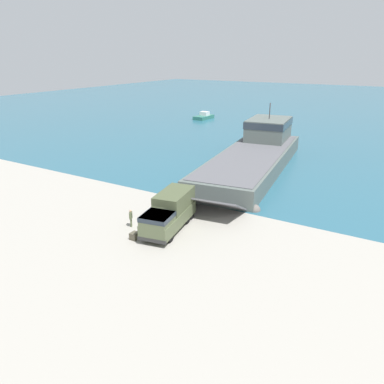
% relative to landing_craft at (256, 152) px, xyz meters
% --- Properties ---
extents(ground_plane, '(240.00, 240.00, 0.00)m').
position_rel_landing_craft_xyz_m(ground_plane, '(0.13, -24.08, -1.95)').
color(ground_plane, '#9E998E').
extents(water_surface, '(240.00, 180.00, 0.01)m').
position_rel_landing_craft_xyz_m(water_surface, '(0.13, 73.20, -1.95)').
color(water_surface, '#285B70').
rests_on(water_surface, ground_plane).
extents(landing_craft, '(11.95, 33.82, 7.96)m').
position_rel_landing_craft_xyz_m(landing_craft, '(0.00, 0.00, 0.00)').
color(landing_craft, '#56605B').
rests_on(landing_craft, ground_plane).
extents(military_truck, '(3.79, 7.62, 3.19)m').
position_rel_landing_craft_xyz_m(military_truck, '(1.07, -23.58, -0.34)').
color(military_truck, '#566042').
rests_on(military_truck, ground_plane).
extents(soldier_on_ramp, '(0.43, 0.50, 1.67)m').
position_rel_landing_craft_xyz_m(soldier_on_ramp, '(-2.17, -25.14, -0.99)').
color(soldier_on_ramp, '#566042').
rests_on(soldier_on_ramp, ground_plane).
extents(moored_boat_b, '(3.11, 5.77, 1.75)m').
position_rel_landing_craft_xyz_m(moored_boat_b, '(-26.27, 32.04, -1.37)').
color(moored_boat_b, '#2D7060').
rests_on(moored_boat_b, ground_plane).
extents(mooring_bollard, '(0.36, 0.36, 0.93)m').
position_rel_landing_craft_xyz_m(mooring_bollard, '(-3.28, -18.49, -1.45)').
color(mooring_bollard, '#333338').
rests_on(mooring_bollard, ground_plane).
extents(cargo_crate, '(0.61, 0.73, 0.61)m').
position_rel_landing_craft_xyz_m(cargo_crate, '(-0.32, -26.96, -1.65)').
color(cargo_crate, '#4C4738').
rests_on(cargo_crate, ground_plane).
extents(shoreline_rock_a, '(0.62, 0.62, 0.62)m').
position_rel_landing_craft_xyz_m(shoreline_rock_a, '(-4.61, -17.51, -1.95)').
color(shoreline_rock_a, gray).
rests_on(shoreline_rock_a, ground_plane).
extents(shoreline_rock_b, '(1.26, 1.26, 1.26)m').
position_rel_landing_craft_xyz_m(shoreline_rock_b, '(6.17, -15.73, -1.95)').
color(shoreline_rock_b, '#66605B').
rests_on(shoreline_rock_b, ground_plane).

